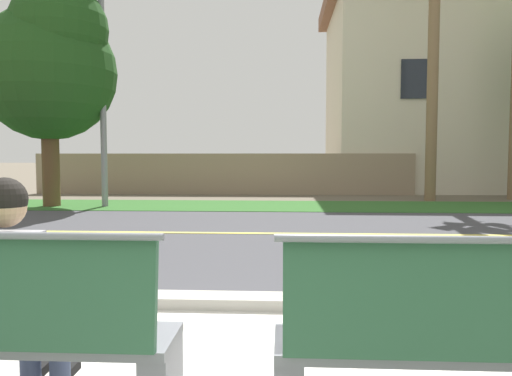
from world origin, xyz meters
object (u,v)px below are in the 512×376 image
Objects in this scene: streetlamp at (104,41)px; bench_right at (484,345)px; seated_person_grey at (17,284)px; shade_tree_far_left at (51,63)px.

bench_right is at bearing -61.98° from streetlamp.
bench_right is 2.38m from seated_person_grey.
streetlamp is 1.47m from shade_tree_far_left.
seated_person_grey is at bearing -72.62° from streetlamp.
bench_right is 1.59× the size of seated_person_grey.
shade_tree_far_left is at bearing -169.85° from streetlamp.
bench_right is 12.87m from shade_tree_far_left.
seated_person_grey is 0.16× the size of streetlamp.
streetlamp is at bearing 118.02° from bench_right.
shade_tree_far_left reaches higher than bench_right.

